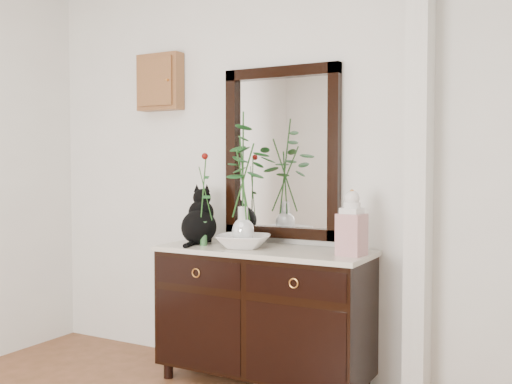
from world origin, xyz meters
The scene contains 10 objects.
wall_back centered at (0.00, 1.98, 1.35)m, with size 3.60×0.04×2.70m, color silver.
pilaster centered at (1.00, 1.90, 1.35)m, with size 0.12×0.20×2.70m, color silver.
sideboard centered at (0.10, 1.73, 0.47)m, with size 1.33×0.52×0.82m.
wall_mirror centered at (0.10, 1.97, 1.44)m, with size 0.80×0.06×1.10m.
key_cabinet centered at (-0.85, 1.94, 1.95)m, with size 0.35×0.10×0.40m, color brown.
cat centered at (-0.37, 1.72, 1.03)m, with size 0.26×0.31×0.36m, color black, non-canonical shape.
lotus_bowl centered at (-0.02, 1.68, 0.89)m, with size 0.33×0.33×0.08m, color white.
vase_branches centered at (-0.02, 1.68, 1.28)m, with size 0.39×0.39×0.83m, color silver, non-canonical shape.
bud_vase_rose centered at (-0.29, 1.66, 1.15)m, with size 0.07×0.07×0.60m, color #326635, non-canonical shape.
ginger_jar centered at (0.67, 1.72, 1.04)m, with size 0.14×0.14×0.38m, color white, non-canonical shape.
Camera 1 is at (1.82, -1.49, 1.36)m, focal length 42.00 mm.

